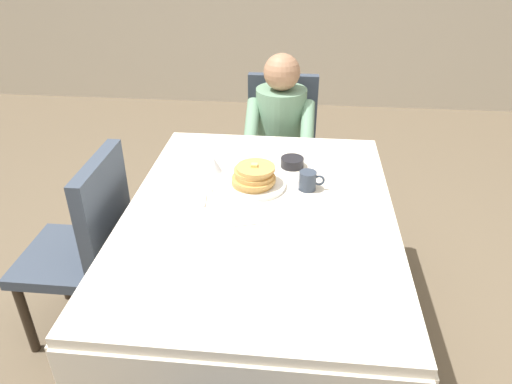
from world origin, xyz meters
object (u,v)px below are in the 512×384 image
at_px(plate_breakfast, 254,185).
at_px(bowl_butter, 292,162).
at_px(breakfast_stack, 254,176).
at_px(diner_person, 280,130).
at_px(knife_right_of_plate, 297,190).
at_px(chair_diner, 281,140).
at_px(fork_left_of_plate, 212,186).
at_px(cup_coffee, 308,181).
at_px(chair_left_side, 88,240).
at_px(syrup_pitcher, 214,164).
at_px(spoon_near_edge, 252,224).
at_px(dining_table_main, 260,228).

relative_size(plate_breakfast, bowl_butter, 2.55).
bearing_deg(breakfast_stack, diner_person, 84.98).
bearing_deg(breakfast_stack, knife_right_of_plate, -5.29).
distance_m(chair_diner, plate_breakfast, 1.01).
relative_size(breakfast_stack, bowl_butter, 1.78).
bearing_deg(fork_left_of_plate, diner_person, -22.41).
height_order(plate_breakfast, cup_coffee, cup_coffee).
relative_size(chair_left_side, breakfast_stack, 4.74).
xyz_separation_m(chair_diner, diner_person, (0.00, -0.16, 0.14)).
bearing_deg(cup_coffee, knife_right_of_plate, -157.04).
bearing_deg(syrup_pitcher, knife_right_of_plate, -20.36).
bearing_deg(syrup_pitcher, fork_left_of_plate, -83.93).
height_order(diner_person, plate_breakfast, diner_person).
bearing_deg(knife_right_of_plate, diner_person, 6.33).
bearing_deg(fork_left_of_plate, breakfast_stack, -89.84).
bearing_deg(spoon_near_edge, cup_coffee, 37.04).
height_order(chair_diner, diner_person, diner_person).
xyz_separation_m(cup_coffee, spoon_near_edge, (-0.22, -0.30, -0.04)).
relative_size(chair_diner, plate_breakfast, 3.32).
relative_size(chair_left_side, syrup_pitcher, 11.63).
bearing_deg(knife_right_of_plate, chair_diner, 5.08).
bearing_deg(chair_diner, chair_left_side, 55.64).
relative_size(diner_person, cup_coffee, 9.91).
bearing_deg(fork_left_of_plate, bowl_butter, -61.72).
height_order(bowl_butter, syrup_pitcher, syrup_pitcher).
relative_size(bowl_butter, knife_right_of_plate, 0.55).
relative_size(fork_left_of_plate, knife_right_of_plate, 0.90).
relative_size(chair_diner, breakfast_stack, 4.74).
distance_m(chair_diner, cup_coffee, 1.02).
height_order(plate_breakfast, fork_left_of_plate, plate_breakfast).
height_order(dining_table_main, plate_breakfast, plate_breakfast).
bearing_deg(syrup_pitcher, cup_coffee, -15.98).
height_order(diner_person, chair_left_side, diner_person).
distance_m(cup_coffee, bowl_butter, 0.23).
bearing_deg(chair_left_side, diner_person, -38.27).
bearing_deg(dining_table_main, diner_person, 88.35).
height_order(plate_breakfast, bowl_butter, bowl_butter).
xyz_separation_m(plate_breakfast, spoon_near_edge, (0.02, -0.30, -0.01)).
xyz_separation_m(plate_breakfast, knife_right_of_plate, (0.19, -0.02, -0.01)).
height_order(diner_person, breakfast_stack, diner_person).
xyz_separation_m(bowl_butter, knife_right_of_plate, (0.03, -0.23, -0.02)).
relative_size(plate_breakfast, breakfast_stack, 1.43).
relative_size(chair_diner, diner_person, 0.83).
bearing_deg(spoon_near_edge, chair_left_side, 154.63).
bearing_deg(dining_table_main, plate_breakfast, 102.29).
distance_m(chair_left_side, bowl_butter, 1.00).
distance_m(chair_left_side, fork_left_of_plate, 0.60).
relative_size(dining_table_main, fork_left_of_plate, 8.47).
height_order(chair_diner, fork_left_of_plate, chair_diner).
relative_size(diner_person, plate_breakfast, 4.00).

